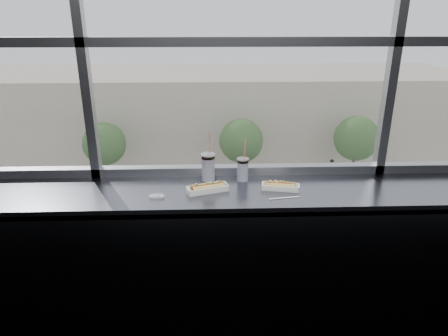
{
  "coord_description": "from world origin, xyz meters",
  "views": [
    {
      "loc": [
        -0.2,
        -1.14,
        2.15
      ],
      "look_at": [
        -0.12,
        1.23,
        1.25
      ],
      "focal_mm": 32.0,
      "sensor_mm": 36.0,
      "label": 1
    }
  ],
  "objects_px": {
    "wrapper": "(157,196)",
    "tree_right": "(356,138)",
    "soda_cup_right": "(243,168)",
    "car_far_c": "(357,191)",
    "pedestrian_b": "(211,169)",
    "car_near_c": "(239,252)",
    "car_near_d": "(352,252)",
    "hotdog_tray_right": "(280,186)",
    "pedestrian_c": "(261,173)",
    "tree_left": "(104,144)",
    "hotdog_tray_left": "(208,188)",
    "car_far_b": "(246,190)",
    "loose_straw": "(285,198)",
    "car_near_b": "(72,257)",
    "soda_cup_left": "(208,166)",
    "pedestrian_a": "(123,174)",
    "pedestrian_d": "(332,168)",
    "tree_center": "(241,141)"
  },
  "relations": [
    {
      "from": "hotdog_tray_left",
      "to": "tree_center",
      "type": "distance_m",
      "value": 29.62
    },
    {
      "from": "pedestrian_c",
      "to": "tree_right",
      "type": "relative_size",
      "value": 0.37
    },
    {
      "from": "hotdog_tray_left",
      "to": "wrapper",
      "type": "bearing_deg",
      "value": 175.63
    },
    {
      "from": "car_near_b",
      "to": "car_near_d",
      "type": "bearing_deg",
      "value": -83.71
    },
    {
      "from": "soda_cup_left",
      "to": "pedestrian_b",
      "type": "relative_size",
      "value": 0.17
    },
    {
      "from": "hotdog_tray_left",
      "to": "tree_left",
      "type": "height_order",
      "value": "hotdog_tray_left"
    },
    {
      "from": "soda_cup_right",
      "to": "wrapper",
      "type": "bearing_deg",
      "value": -154.89
    },
    {
      "from": "pedestrian_c",
      "to": "car_far_b",
      "type": "bearing_deg",
      "value": -113.06
    },
    {
      "from": "soda_cup_left",
      "to": "car_far_b",
      "type": "bearing_deg",
      "value": 83.83
    },
    {
      "from": "car_near_c",
      "to": "tree_right",
      "type": "bearing_deg",
      "value": -48.33
    },
    {
      "from": "pedestrian_c",
      "to": "tree_left",
      "type": "height_order",
      "value": "tree_left"
    },
    {
      "from": "car_near_c",
      "to": "wrapper",
      "type": "bearing_deg",
      "value": 165.99
    },
    {
      "from": "car_far_b",
      "to": "tree_left",
      "type": "bearing_deg",
      "value": 75.86
    },
    {
      "from": "loose_straw",
      "to": "car_near_c",
      "type": "bearing_deg",
      "value": 76.57
    },
    {
      "from": "car_near_c",
      "to": "car_near_d",
      "type": "xyz_separation_m",
      "value": [
        6.22,
        0.0,
        -0.14
      ]
    },
    {
      "from": "hotdog_tray_right",
      "to": "soda_cup_right",
      "type": "distance_m",
      "value": 0.29
    },
    {
      "from": "pedestrian_c",
      "to": "car_near_b",
      "type": "bearing_deg",
      "value": -134.94
    },
    {
      "from": "car_far_c",
      "to": "car_far_b",
      "type": "distance_m",
      "value": 8.3
    },
    {
      "from": "soda_cup_right",
      "to": "car_far_c",
      "type": "distance_m",
      "value": 28.63
    },
    {
      "from": "wrapper",
      "to": "tree_right",
      "type": "distance_m",
      "value": 31.97
    },
    {
      "from": "hotdog_tray_right",
      "to": "car_far_c",
      "type": "bearing_deg",
      "value": 78.09
    },
    {
      "from": "car_near_b",
      "to": "car_far_b",
      "type": "distance_m",
      "value": 12.88
    },
    {
      "from": "wrapper",
      "to": "pedestrian_b",
      "type": "distance_m",
      "value": 31.2
    },
    {
      "from": "pedestrian_c",
      "to": "tree_right",
      "type": "distance_m",
      "value": 8.21
    },
    {
      "from": "hotdog_tray_left",
      "to": "pedestrian_a",
      "type": "distance_m",
      "value": 30.92
    },
    {
      "from": "soda_cup_right",
      "to": "loose_straw",
      "type": "relative_size",
      "value": 1.52
    },
    {
      "from": "hotdog_tray_right",
      "to": "soda_cup_right",
      "type": "height_order",
      "value": "soda_cup_right"
    },
    {
      "from": "hotdog_tray_right",
      "to": "loose_straw",
      "type": "height_order",
      "value": "hotdog_tray_right"
    },
    {
      "from": "pedestrian_c",
      "to": "pedestrian_d",
      "type": "height_order",
      "value": "pedestrian_d"
    },
    {
      "from": "car_near_d",
      "to": "pedestrian_b",
      "type": "height_order",
      "value": "pedestrian_b"
    },
    {
      "from": "car_near_c",
      "to": "car_far_b",
      "type": "bearing_deg",
      "value": -15.16
    },
    {
      "from": "car_far_c",
      "to": "tree_right",
      "type": "distance_m",
      "value": 4.99
    },
    {
      "from": "car_near_d",
      "to": "tree_right",
      "type": "xyz_separation_m",
      "value": [
        4.13,
        12.0,
        2.88
      ]
    },
    {
      "from": "car_far_c",
      "to": "pedestrian_b",
      "type": "distance_m",
      "value": 11.89
    },
    {
      "from": "soda_cup_right",
      "to": "car_near_c",
      "type": "distance_m",
      "value": 19.59
    },
    {
      "from": "hotdog_tray_left",
      "to": "car_far_b",
      "type": "distance_m",
      "value": 26.76
    },
    {
      "from": "pedestrian_a",
      "to": "tree_center",
      "type": "distance_m",
      "value": 9.94
    },
    {
      "from": "pedestrian_a",
      "to": "pedestrian_b",
      "type": "relative_size",
      "value": 1.05
    },
    {
      "from": "pedestrian_c",
      "to": "pedestrian_d",
      "type": "xyz_separation_m",
      "value": [
        6.11,
        0.82,
        0.06
      ]
    },
    {
      "from": "car_far_c",
      "to": "car_near_c",
      "type": "bearing_deg",
      "value": 123.24
    },
    {
      "from": "soda_cup_left",
      "to": "car_far_c",
      "type": "distance_m",
      "value": 28.71
    },
    {
      "from": "car_far_b",
      "to": "pedestrian_d",
      "type": "bearing_deg",
      "value": -53.77
    },
    {
      "from": "car_near_c",
      "to": "pedestrian_c",
      "type": "height_order",
      "value": "car_near_c"
    },
    {
      "from": "wrapper",
      "to": "tree_left",
      "type": "height_order",
      "value": "wrapper"
    },
    {
      "from": "pedestrian_a",
      "to": "car_far_c",
      "type": "bearing_deg",
      "value": 168.28
    },
    {
      "from": "car_near_b",
      "to": "car_far_b",
      "type": "bearing_deg",
      "value": -45.31
    },
    {
      "from": "wrapper",
      "to": "car_near_b",
      "type": "distance_m",
      "value": 21.03
    },
    {
      "from": "hotdog_tray_right",
      "to": "car_far_c",
      "type": "distance_m",
      "value": 28.65
    },
    {
      "from": "soda_cup_right",
      "to": "car_near_c",
      "type": "relative_size",
      "value": 0.05
    },
    {
      "from": "car_far_b",
      "to": "pedestrian_c",
      "type": "xyz_separation_m",
      "value": [
        1.57,
        3.69,
        -0.13
      ]
    }
  ]
}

